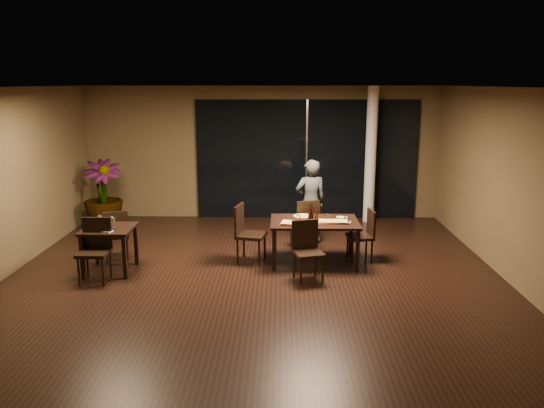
{
  "coord_description": "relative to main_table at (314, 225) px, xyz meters",
  "views": [
    {
      "loc": [
        0.42,
        -8.01,
        3.07
      ],
      "look_at": [
        0.27,
        0.77,
        1.05
      ],
      "focal_mm": 35.0,
      "sensor_mm": 36.0,
      "label": 1
    }
  ],
  "objects": [
    {
      "name": "ground",
      "position": [
        -1.0,
        -0.8,
        -0.68
      ],
      "size": [
        8.0,
        8.0,
        0.0
      ],
      "primitive_type": "plane",
      "color": "black",
      "rests_on": "ground"
    },
    {
      "name": "wall_back",
      "position": [
        -1.0,
        3.25,
        0.82
      ],
      "size": [
        8.0,
        0.1,
        3.0
      ],
      "primitive_type": "cube",
      "color": "brown",
      "rests_on": "ground"
    },
    {
      "name": "wall_front",
      "position": [
        -1.0,
        -4.85,
        0.82
      ],
      "size": [
        8.0,
        0.1,
        3.0
      ],
      "primitive_type": "cube",
      "color": "brown",
      "rests_on": "ground"
    },
    {
      "name": "wall_right",
      "position": [
        3.05,
        -0.8,
        0.82
      ],
      "size": [
        0.1,
        8.0,
        3.0
      ],
      "primitive_type": "cube",
      "color": "brown",
      "rests_on": "ground"
    },
    {
      "name": "ceiling",
      "position": [
        -1.0,
        -0.8,
        2.34
      ],
      "size": [
        8.0,
        8.0,
        0.04
      ],
      "primitive_type": "cube",
      "color": "silver",
      "rests_on": "wall_back"
    },
    {
      "name": "window_panel",
      "position": [
        0.0,
        3.16,
        0.67
      ],
      "size": [
        5.0,
        0.06,
        2.7
      ],
      "primitive_type": "cube",
      "color": "black",
      "rests_on": "ground"
    },
    {
      "name": "column",
      "position": [
        1.4,
        2.85,
        0.82
      ],
      "size": [
        0.24,
        0.24,
        3.0
      ],
      "primitive_type": "cylinder",
      "color": "silver",
      "rests_on": "ground"
    },
    {
      "name": "main_table",
      "position": [
        0.0,
        0.0,
        0.0
      ],
      "size": [
        1.5,
        1.0,
        0.75
      ],
      "color": "black",
      "rests_on": "ground"
    },
    {
      "name": "side_table",
      "position": [
        -3.4,
        -0.5,
        -0.05
      ],
      "size": [
        0.8,
        0.8,
        0.75
      ],
      "color": "black",
      "rests_on": "ground"
    },
    {
      "name": "chair_main_far",
      "position": [
        -0.12,
        0.72,
        -0.14
      ],
      "size": [
        0.57,
        0.57,
        0.96
      ],
      "rotation": [
        0.0,
        0.0,
        3.49
      ],
      "color": "black",
      "rests_on": "ground"
    },
    {
      "name": "chair_main_near",
      "position": [
        -0.16,
        -0.78,
        -0.15
      ],
      "size": [
        0.54,
        0.54,
        0.94
      ],
      "rotation": [
        0.0,
        0.0,
        0.27
      ],
      "color": "black",
      "rests_on": "ground"
    },
    {
      "name": "chair_main_left",
      "position": [
        -1.18,
        0.03,
        -0.11
      ],
      "size": [
        0.56,
        0.56,
        1.01
      ],
      "rotation": [
        0.0,
        0.0,
        1.35
      ],
      "color": "black",
      "rests_on": "ground"
    },
    {
      "name": "chair_main_right",
      "position": [
        0.89,
        0.13,
        -0.17
      ],
      "size": [
        0.47,
        0.47,
        0.91
      ],
      "rotation": [
        0.0,
        0.0,
        -1.45
      ],
      "color": "black",
      "rests_on": "ground"
    },
    {
      "name": "chair_side_far",
      "position": [
        -3.47,
        0.07,
        -0.17
      ],
      "size": [
        0.54,
        0.54,
        0.91
      ],
      "rotation": [
        0.0,
        0.0,
        3.49
      ],
      "color": "black",
      "rests_on": "ground"
    },
    {
      "name": "chair_side_near",
      "position": [
        -3.5,
        -0.88,
        -0.12
      ],
      "size": [
        0.46,
        0.46,
        0.99
      ],
      "rotation": [
        0.0,
        0.0,
        -0.0
      ],
      "color": "black",
      "rests_on": "ground"
    },
    {
      "name": "diner",
      "position": [
        -0.01,
        1.15,
        0.15
      ],
      "size": [
        0.63,
        0.48,
        1.64
      ],
      "primitive_type": "imported",
      "rotation": [
        0.0,
        0.0,
        3.36
      ],
      "color": "#303235",
      "rests_on": "ground"
    },
    {
      "name": "potted_plant",
      "position": [
        -4.4,
        2.24,
        0.05
      ],
      "size": [
        1.01,
        1.01,
        1.46
      ],
      "primitive_type": "imported",
      "rotation": [
        0.0,
        0.0,
        0.34
      ],
      "color": "#194B19",
      "rests_on": "ground"
    },
    {
      "name": "pizza_board_left",
      "position": [
        -0.3,
        -0.25,
        0.08
      ],
      "size": [
        0.62,
        0.4,
        0.01
      ],
      "primitive_type": "cube",
      "rotation": [
        0.0,
        0.0,
        -0.2
      ],
      "color": "#4A2B18",
      "rests_on": "main_table"
    },
    {
      "name": "pizza_board_right",
      "position": [
        0.31,
        -0.13,
        0.08
      ],
      "size": [
        0.54,
        0.3,
        0.01
      ],
      "primitive_type": "cube",
      "rotation": [
        0.0,
        0.0,
        0.07
      ],
      "color": "#492B17",
      "rests_on": "main_table"
    },
    {
      "name": "oblong_pizza_left",
      "position": [
        -0.3,
        -0.25,
        0.1
      ],
      "size": [
        0.55,
        0.32,
        0.02
      ],
      "primitive_type": null,
      "rotation": [
        0.0,
        0.0,
        -0.16
      ],
      "color": "maroon",
      "rests_on": "pizza_board_left"
    },
    {
      "name": "oblong_pizza_right",
      "position": [
        0.31,
        -0.13,
        0.1
      ],
      "size": [
        0.47,
        0.22,
        0.02
      ],
      "primitive_type": null,
      "rotation": [
        0.0,
        0.0,
        -0.03
      ],
      "color": "maroon",
      "rests_on": "pizza_board_right"
    },
    {
      "name": "round_pizza",
      "position": [
        -0.19,
        0.28,
        0.08
      ],
      "size": [
        0.33,
        0.33,
        0.01
      ],
      "primitive_type": "cylinder",
      "color": "#C43E15",
      "rests_on": "main_table"
    },
    {
      "name": "bottle_a",
      "position": [
        -0.08,
        0.09,
        0.21
      ],
      "size": [
        0.06,
        0.06,
        0.27
      ],
      "primitive_type": null,
      "color": "black",
      "rests_on": "main_table"
    },
    {
      "name": "bottle_b",
      "position": [
        0.03,
        -0.0,
        0.2
      ],
      "size": [
        0.05,
        0.05,
        0.25
      ],
      "primitive_type": null,
      "color": "black",
      "rests_on": "main_table"
    },
    {
      "name": "bottle_c",
      "position": [
        -0.04,
        0.15,
        0.22
      ],
      "size": [
        0.06,
        0.06,
        0.29
      ],
      "primitive_type": null,
      "color": "black",
      "rests_on": "main_table"
    },
    {
      "name": "tumbler_left",
      "position": [
        -0.28,
        0.04,
        0.12
      ],
      "size": [
        0.08,
        0.08,
        0.1
      ],
      "primitive_type": "cylinder",
      "color": "white",
      "rests_on": "main_table"
    },
    {
      "name": "tumbler_right",
      "position": [
        0.25,
        0.16,
        0.12
      ],
      "size": [
        0.07,
        0.07,
        0.08
      ],
      "primitive_type": "cylinder",
      "color": "white",
      "rests_on": "main_table"
    },
    {
      "name": "napkin_near",
      "position": [
        0.52,
        -0.1,
        0.08
      ],
      "size": [
        0.2,
        0.15,
        0.01
      ],
      "primitive_type": "cube",
      "rotation": [
        0.0,
        0.0,
        -0.29
      ],
      "color": "white",
      "rests_on": "main_table"
    },
    {
      "name": "napkin_far",
      "position": [
        0.5,
        0.22,
        0.08
      ],
      "size": [
        0.2,
        0.14,
        0.01
      ],
      "primitive_type": "cube",
      "rotation": [
        0.0,
        0.0,
        -0.25
      ],
      "color": "white",
      "rests_on": "main_table"
    },
    {
      "name": "wine_glass_a",
      "position": [
        -3.56,
        -0.41,
        0.17
      ],
      "size": [
        0.08,
        0.08,
        0.18
      ],
      "primitive_type": null,
      "color": "white",
      "rests_on": "side_table"
    },
    {
      "name": "wine_glass_b",
      "position": [
        -3.3,
        -0.59,
        0.17
      ],
      "size": [
        0.09,
        0.09,
        0.2
      ],
      "primitive_type": null,
      "color": "white",
      "rests_on": "side_table"
    },
    {
      "name": "side_napkin",
      "position": [
        -3.35,
        -0.75,
        0.08
      ],
      "size": [
        0.21,
        0.16,
        0.01
      ],
      "primitive_type": "cube",
      "rotation": [
        0.0,
        0.0,
        -0.32
      ],
      "color": "white",
      "rests_on": "side_table"
    }
  ]
}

